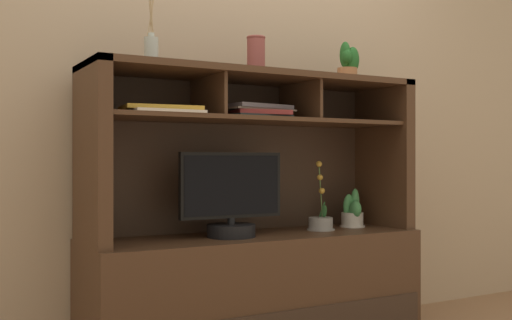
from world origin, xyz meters
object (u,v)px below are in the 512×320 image
media_console (255,264)px  magazine_stack_centre (162,110)px  magazine_stack_left (255,112)px  potted_fern (353,214)px  ceramic_vase (256,55)px  potted_orchid (321,221)px  diffuser_bottle (151,50)px  potted_succulent (348,64)px  tv_monitor (231,202)px

media_console → magazine_stack_centre: bearing=-171.4°
magazine_stack_left → potted_fern: bearing=3.1°
media_console → ceramic_vase: 1.01m
potted_orchid → diffuser_bottle: size_ratio=1.16×
potted_fern → magazine_stack_left: size_ratio=0.56×
potted_fern → media_console: bearing=-178.3°
magazine_stack_left → media_console: bearing=61.4°
potted_succulent → potted_orchid: bearing=177.3°
potted_fern → potted_succulent: 0.79m
tv_monitor → ceramic_vase: bearing=14.2°
potted_orchid → magazine_stack_left: bearing=178.9°
magazine_stack_centre → potted_fern: bearing=4.9°
media_console → magazine_stack_left: 0.73m
tv_monitor → magazine_stack_left: bearing=12.3°
diffuser_bottle → potted_succulent: 1.08m
diffuser_bottle → potted_succulent: (1.07, -0.01, 0.02)m
magazine_stack_left → potted_succulent: (0.55, -0.02, 0.27)m
tv_monitor → diffuser_bottle: diffuser_bottle is taller
magazine_stack_left → ceramic_vase: ceramic_vase is taller
media_console → potted_orchid: 0.42m
tv_monitor → potted_fern: (0.76, 0.06, -0.09)m
potted_succulent → ceramic_vase: 0.54m
tv_monitor → potted_fern: tv_monitor is taller
potted_orchid → magazine_stack_centre: 1.03m
tv_monitor → potted_orchid: (0.52, 0.02, -0.12)m
tv_monitor → magazine_stack_left: 0.45m
media_console → magazine_stack_centre: 0.88m
potted_fern → potted_succulent: (-0.07, -0.05, 0.79)m
media_console → potted_succulent: (0.54, -0.03, 1.01)m
magazine_stack_centre → potted_succulent: potted_succulent is taller
magazine_stack_centre → ceramic_vase: ceramic_vase is taller
potted_orchid → potted_fern: potted_orchid is taller
tv_monitor → magazine_stack_left: (0.15, 0.03, 0.43)m
ceramic_vase → magazine_stack_left: bearing=-138.6°
media_console → ceramic_vase: ceramic_vase is taller
potted_fern → diffuser_bottle: bearing=-178.0°
potted_orchid → diffuser_bottle: diffuser_bottle is taller
tv_monitor → potted_orchid: 0.54m
potted_fern → diffuser_bottle: 1.38m
tv_monitor → potted_succulent: potted_succulent is taller
ceramic_vase → media_console: bearing=90.0°
media_console → potted_fern: media_console is taller
potted_orchid → ceramic_vase: 0.90m
tv_monitor → potted_orchid: bearing=2.7°
media_console → magazine_stack_left: size_ratio=4.52×
potted_fern → diffuser_bottle: size_ratio=0.67×
diffuser_bottle → potted_fern: bearing=2.0°
potted_orchid → magazine_stack_centre: (-0.88, -0.05, 0.53)m
potted_fern → magazine_stack_centre: size_ratio=0.58×
potted_fern → potted_orchid: bearing=-170.3°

